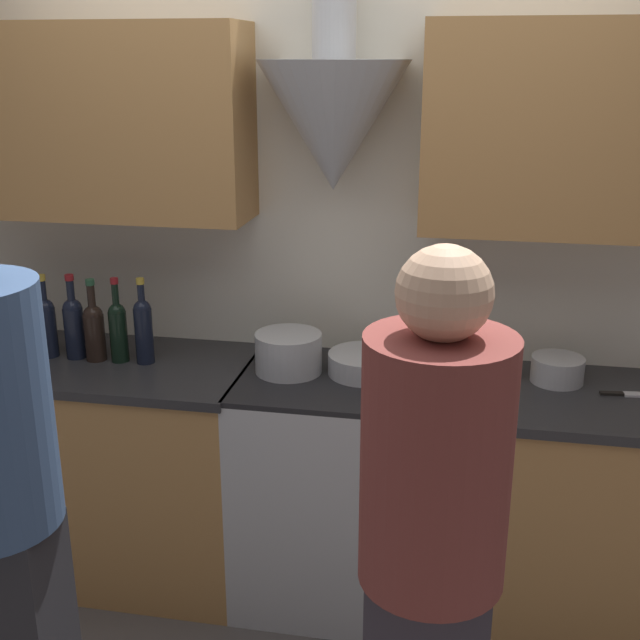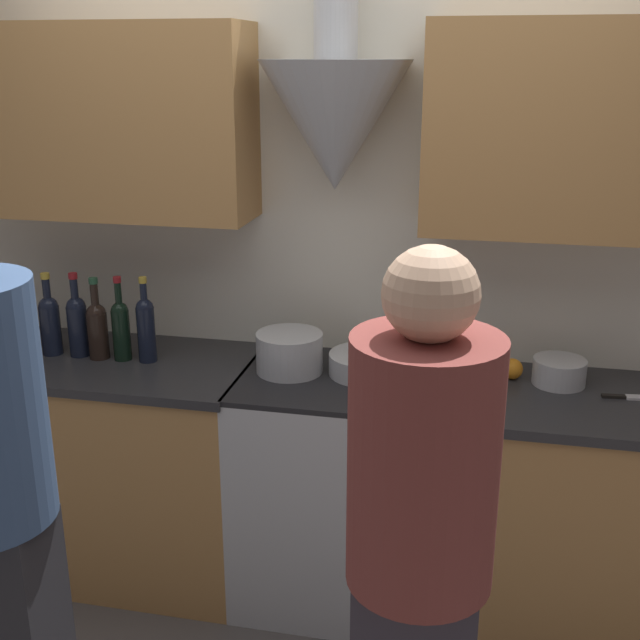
{
  "view_description": "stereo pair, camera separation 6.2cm",
  "coord_description": "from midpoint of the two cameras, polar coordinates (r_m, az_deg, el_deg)",
  "views": [
    {
      "loc": [
        0.49,
        -2.37,
        2.03
      ],
      "look_at": [
        0.0,
        0.21,
        1.17
      ],
      "focal_mm": 45.0,
      "sensor_mm": 36.0,
      "label": 1
    },
    {
      "loc": [
        0.55,
        -2.36,
        2.03
      ],
      "look_at": [
        0.0,
        0.21,
        1.17
      ],
      "focal_mm": 45.0,
      "sensor_mm": 36.0,
      "label": 2
    }
  ],
  "objects": [
    {
      "name": "chefs_knife",
      "position": [
        2.97,
        20.73,
        -4.98
      ],
      "size": [
        0.21,
        0.05,
        0.01
      ],
      "rotation": [
        0.0,
        0.0,
        0.1
      ],
      "color": "silver",
      "rests_on": "counter_right"
    },
    {
      "name": "counter_right",
      "position": [
        3.11,
        14.25,
        -12.72
      ],
      "size": [
        0.94,
        0.62,
        0.92
      ],
      "color": "#B27F47",
      "rests_on": "ground_plane"
    },
    {
      "name": "wine_bottle_7",
      "position": [
        3.11,
        -13.0,
        -0.54
      ],
      "size": [
        0.07,
        0.07,
        0.33
      ],
      "color": "black",
      "rests_on": "counter_left"
    },
    {
      "name": "wine_bottle_6",
      "position": [
        3.15,
        -14.72,
        -0.58
      ],
      "size": [
        0.07,
        0.07,
        0.33
      ],
      "color": "black",
      "rests_on": "counter_left"
    },
    {
      "name": "wine_bottle_3",
      "position": [
        3.29,
        -19.43,
        -0.25
      ],
      "size": [
        0.08,
        0.08,
        0.33
      ],
      "color": "black",
      "rests_on": "counter_left"
    },
    {
      "name": "ground_plane",
      "position": [
        3.16,
        -1.37,
        -21.73
      ],
      "size": [
        12.0,
        12.0,
        0.0
      ],
      "primitive_type": "plane",
      "color": "#4C4744"
    },
    {
      "name": "person_foreground_right",
      "position": [
        1.86,
        6.82,
        -17.81
      ],
      "size": [
        0.32,
        0.32,
        1.69
      ],
      "color": "#38333D",
      "rests_on": "ground_plane"
    },
    {
      "name": "stove_range",
      "position": [
        3.15,
        -0.22,
        -11.68
      ],
      "size": [
        0.63,
        0.6,
        0.92
      ],
      "color": "#B7BABC",
      "rests_on": "ground_plane"
    },
    {
      "name": "mixing_bowl",
      "position": [
        2.96,
        2.67,
        -3.11
      ],
      "size": [
        0.28,
        0.28,
        0.08
      ],
      "color": "#B7BABC",
      "rests_on": "stove_range"
    },
    {
      "name": "wall_back",
      "position": [
        3.06,
        -0.03,
        7.49
      ],
      "size": [
        8.4,
        0.54,
        2.6
      ],
      "color": "silver",
      "rests_on": "ground_plane"
    },
    {
      "name": "wine_bottle_2",
      "position": [
        3.33,
        -21.11,
        -0.21
      ],
      "size": [
        0.07,
        0.07,
        0.33
      ],
      "color": "black",
      "rests_on": "counter_left"
    },
    {
      "name": "wine_bottle_4",
      "position": [
        3.24,
        -17.63,
        -0.3
      ],
      "size": [
        0.08,
        0.08,
        0.33
      ],
      "color": "black",
      "rests_on": "counter_left"
    },
    {
      "name": "counter_left",
      "position": [
        3.42,
        -15.49,
        -9.9
      ],
      "size": [
        1.2,
        0.62,
        0.92
      ],
      "color": "#B27F47",
      "rests_on": "ground_plane"
    },
    {
      "name": "stock_pot",
      "position": [
        2.97,
        -2.86,
        -2.34
      ],
      "size": [
        0.25,
        0.25,
        0.15
      ],
      "color": "#B7BABC",
      "rests_on": "stove_range"
    },
    {
      "name": "orange_fruit",
      "position": [
        3.0,
        12.83,
        -3.29
      ],
      "size": [
        0.08,
        0.08,
        0.08
      ],
      "color": "orange",
      "rests_on": "counter_right"
    },
    {
      "name": "wine_bottle_5",
      "position": [
        3.19,
        -16.3,
        -0.6
      ],
      "size": [
        0.08,
        0.08,
        0.32
      ],
      "color": "black",
      "rests_on": "counter_left"
    },
    {
      "name": "saucepan",
      "position": [
        3.0,
        15.96,
        -3.41
      ],
      "size": [
        0.19,
        0.19,
        0.09
      ],
      "color": "#B7BABC",
      "rests_on": "counter_right"
    }
  ]
}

